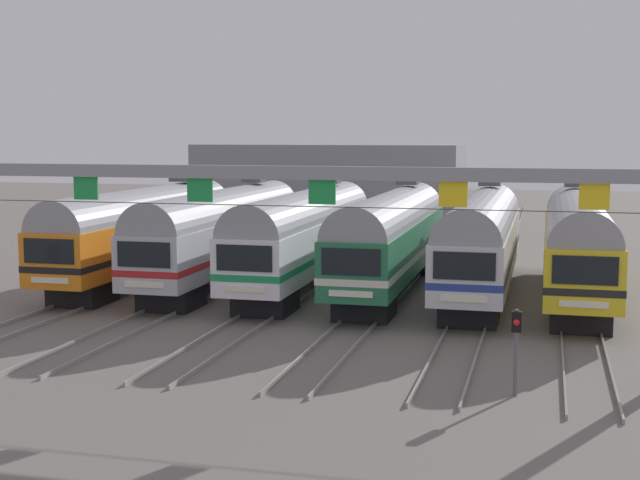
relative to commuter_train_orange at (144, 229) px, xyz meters
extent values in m
plane|color=slate|center=(10.63, 0.00, -2.69)|extent=(160.00, 160.00, 0.00)
cube|color=gray|center=(-0.72, 17.00, -2.61)|extent=(0.07, 70.00, 0.15)
cube|color=gray|center=(0.72, 17.00, -2.61)|extent=(0.07, 70.00, 0.15)
cube|color=gray|center=(3.54, 17.00, -2.61)|extent=(0.07, 70.00, 0.15)
cube|color=gray|center=(4.97, 17.00, -2.61)|extent=(0.07, 70.00, 0.15)
cube|color=gray|center=(7.79, 17.00, -2.61)|extent=(0.07, 70.00, 0.15)
cube|color=gray|center=(9.22, 17.00, -2.61)|extent=(0.07, 70.00, 0.15)
cube|color=gray|center=(12.04, 17.00, -2.61)|extent=(0.07, 70.00, 0.15)
cube|color=gray|center=(13.48, 17.00, -2.61)|extent=(0.07, 70.00, 0.15)
cube|color=gray|center=(16.29, 17.00, -2.61)|extent=(0.07, 70.00, 0.15)
cube|color=gray|center=(17.73, 17.00, -2.61)|extent=(0.07, 70.00, 0.15)
cube|color=gray|center=(20.55, 17.00, -2.61)|extent=(0.07, 70.00, 0.15)
cube|color=gray|center=(21.98, 17.00, -2.61)|extent=(0.07, 70.00, 0.15)
cube|color=orange|center=(0.00, 0.00, -0.46)|extent=(2.85, 18.00, 2.35)
cube|color=black|center=(0.00, 0.00, -0.82)|extent=(2.88, 18.02, 0.28)
cylinder|color=gray|center=(0.00, 0.00, 0.71)|extent=(2.74, 17.64, 2.74)
cube|color=black|center=(0.00, -9.02, 0.01)|extent=(2.28, 0.06, 1.03)
cube|color=silver|center=(0.00, -9.02, -1.21)|extent=(1.71, 0.05, 0.24)
cube|color=black|center=(0.00, -6.30, -2.16)|extent=(2.28, 2.60, 1.05)
cube|color=black|center=(0.00, 6.30, -2.16)|extent=(2.28, 2.60, 1.05)
cube|color=#4C4C51|center=(0.00, 5.04, 2.26)|extent=(1.10, 1.10, 0.20)
cube|color=#B2B5BA|center=(4.25, 0.00, -0.46)|extent=(2.85, 18.00, 2.35)
cube|color=#B21E1E|center=(4.25, 0.00, -0.82)|extent=(2.88, 18.02, 0.28)
cylinder|color=gray|center=(4.25, 0.00, 0.71)|extent=(2.74, 17.64, 2.74)
cube|color=black|center=(4.25, -9.02, 0.01)|extent=(2.28, 0.06, 1.03)
cube|color=silver|center=(4.25, -9.02, -1.21)|extent=(1.71, 0.05, 0.24)
cube|color=black|center=(4.25, -6.30, -2.16)|extent=(2.28, 2.60, 1.05)
cube|color=black|center=(4.25, 6.30, -2.16)|extent=(2.28, 2.60, 1.05)
cube|color=#4C4C51|center=(4.25, 5.04, 2.26)|extent=(1.10, 1.10, 0.20)
cube|color=white|center=(8.51, 0.00, -0.46)|extent=(2.85, 18.00, 2.35)
cube|color=#198C4C|center=(8.51, 0.00, -0.82)|extent=(2.88, 18.02, 0.28)
cylinder|color=gray|center=(8.51, 0.00, 0.71)|extent=(2.74, 17.64, 2.74)
cube|color=black|center=(8.51, -9.02, 0.01)|extent=(2.28, 0.06, 1.03)
cube|color=silver|center=(8.51, -9.02, -1.21)|extent=(1.71, 0.05, 0.24)
cube|color=black|center=(8.51, -6.30, -2.16)|extent=(2.28, 2.60, 1.05)
cube|color=black|center=(8.51, 6.30, -2.16)|extent=(2.28, 2.60, 1.05)
cube|color=#4C4C51|center=(8.51, 5.04, 2.26)|extent=(1.10, 1.10, 0.20)
cube|color=#236B42|center=(12.76, 0.00, -0.46)|extent=(2.85, 18.00, 2.35)
cube|color=silver|center=(12.76, 0.00, -0.82)|extent=(2.88, 18.02, 0.28)
cylinder|color=gray|center=(12.76, 0.00, 0.71)|extent=(2.74, 17.64, 2.74)
cube|color=black|center=(12.76, -9.02, 0.01)|extent=(2.28, 0.06, 1.03)
cube|color=silver|center=(12.76, -9.02, -1.21)|extent=(1.71, 0.05, 0.24)
cube|color=black|center=(12.76, -6.30, -2.16)|extent=(2.28, 2.60, 1.05)
cube|color=black|center=(12.76, 6.30, -2.16)|extent=(2.28, 2.60, 1.05)
cube|color=#4C4C51|center=(12.76, 5.04, 2.26)|extent=(1.10, 1.10, 0.20)
cube|color=silver|center=(17.01, 0.00, -0.46)|extent=(2.85, 18.00, 2.35)
cube|color=navy|center=(17.01, 0.00, -0.82)|extent=(2.88, 18.02, 0.28)
cylinder|color=gray|center=(17.01, 0.00, 0.71)|extent=(2.74, 17.64, 2.74)
cube|color=black|center=(17.01, -9.02, 0.01)|extent=(2.28, 0.06, 1.03)
cube|color=silver|center=(17.01, -9.02, -1.21)|extent=(1.71, 0.05, 0.24)
cube|color=black|center=(17.01, -6.30, -2.16)|extent=(2.28, 2.60, 1.05)
cube|color=black|center=(17.01, 6.30, -2.16)|extent=(2.28, 2.60, 1.05)
cube|color=#4C4C51|center=(17.01, 5.04, 2.26)|extent=(1.10, 1.10, 0.20)
cube|color=gold|center=(21.26, 0.00, -0.46)|extent=(2.85, 18.00, 2.35)
cube|color=black|center=(21.26, 0.00, -0.82)|extent=(2.88, 18.02, 0.28)
cylinder|color=gray|center=(21.26, 0.00, 0.71)|extent=(2.74, 17.64, 2.74)
cube|color=black|center=(21.26, -9.02, 0.01)|extent=(2.28, 0.06, 1.03)
cube|color=silver|center=(21.26, -9.02, -1.21)|extent=(1.71, 0.05, 0.24)
cube|color=black|center=(21.26, -6.30, -2.16)|extent=(2.28, 2.60, 1.05)
cube|color=black|center=(21.26, 6.30, -2.16)|extent=(2.28, 2.60, 1.05)
cube|color=#4C4C51|center=(21.26, 5.04, 2.26)|extent=(1.10, 1.10, 0.20)
cube|color=gray|center=(10.63, -13.50, 3.56)|extent=(26.06, 0.32, 0.44)
cube|color=#198C3F|center=(4.25, -13.50, 2.94)|extent=(0.90, 0.08, 0.80)
cube|color=#198C3F|center=(8.51, -13.50, 2.94)|extent=(0.90, 0.08, 0.80)
cube|color=#198C3F|center=(12.76, -13.50, 2.94)|extent=(0.90, 0.08, 0.80)
cube|color=yellow|center=(17.01, -13.50, 2.94)|extent=(0.90, 0.08, 0.80)
cube|color=yellow|center=(21.26, -13.50, 2.94)|extent=(0.90, 0.08, 0.80)
cylinder|color=#3F382D|center=(10.63, -13.50, 2.46)|extent=(26.06, 0.03, 0.03)
cylinder|color=#59595E|center=(19.14, -16.06, -1.42)|extent=(0.12, 0.12, 2.54)
cube|color=black|center=(19.14, -16.06, -0.50)|extent=(0.28, 0.24, 0.60)
sphere|color=red|center=(19.14, -16.20, -0.50)|extent=(0.18, 0.18, 0.18)
cube|color=gray|center=(1.54, 34.62, 0.59)|extent=(22.62, 10.00, 6.56)
camera|label=1|loc=(19.85, -41.84, 4.86)|focal=50.42mm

